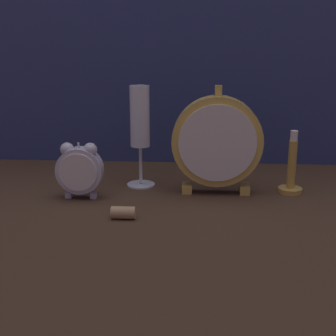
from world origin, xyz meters
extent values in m
plane|color=#422D1E|center=(0.00, 0.00, 0.00)|extent=(4.00, 4.00, 0.00)
cube|color=navy|center=(0.00, 0.33, 0.36)|extent=(1.66, 0.01, 0.72)
cube|color=silver|center=(-0.19, 0.04, 0.01)|extent=(0.01, 0.01, 0.01)
cube|color=silver|center=(-0.14, 0.04, 0.01)|extent=(0.01, 0.01, 0.01)
cylinder|color=silver|center=(-0.17, 0.04, 0.06)|extent=(0.09, 0.03, 0.09)
cylinder|color=silver|center=(-0.17, 0.03, 0.06)|extent=(0.07, 0.00, 0.07)
sphere|color=silver|center=(-0.19, 0.04, 0.10)|extent=(0.03, 0.03, 0.03)
sphere|color=silver|center=(-0.15, 0.04, 0.10)|extent=(0.03, 0.03, 0.03)
cylinder|color=silver|center=(-0.17, 0.04, 0.10)|extent=(0.00, 0.00, 0.02)
cube|color=gold|center=(0.04, 0.09, 0.01)|extent=(0.02, 0.03, 0.02)
cube|color=gold|center=(0.15, 0.09, 0.01)|extent=(0.02, 0.03, 0.02)
cylinder|color=gold|center=(0.10, 0.09, 0.11)|extent=(0.18, 0.04, 0.18)
cylinder|color=silver|center=(0.10, 0.07, 0.11)|extent=(0.15, 0.00, 0.15)
cylinder|color=gold|center=(0.10, 0.09, 0.21)|extent=(0.01, 0.01, 0.02)
cylinder|color=silver|center=(-0.06, 0.13, 0.00)|extent=(0.06, 0.06, 0.01)
cylinder|color=silver|center=(-0.06, 0.13, 0.05)|extent=(0.01, 0.01, 0.08)
cylinder|color=white|center=(-0.06, 0.13, 0.15)|extent=(0.04, 0.04, 0.12)
cylinder|color=#E5D17F|center=(-0.06, 0.13, 0.13)|extent=(0.04, 0.04, 0.08)
cylinder|color=gold|center=(0.25, 0.10, 0.01)|extent=(0.05, 0.05, 0.01)
cylinder|color=gold|center=(0.25, 0.10, 0.06)|extent=(0.02, 0.02, 0.10)
cylinder|color=silver|center=(0.25, 0.10, 0.12)|extent=(0.01, 0.01, 0.02)
cylinder|color=tan|center=(-0.07, -0.06, 0.01)|extent=(0.04, 0.02, 0.02)
camera|label=1|loc=(0.06, -0.81, 0.31)|focal=50.00mm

